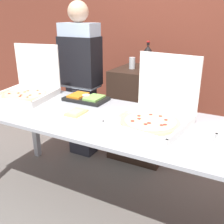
{
  "coord_description": "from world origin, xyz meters",
  "views": [
    {
      "loc": [
        0.86,
        -1.64,
        1.58
      ],
      "look_at": [
        0.0,
        0.0,
        0.89
      ],
      "focal_mm": 42.0,
      "sensor_mm": 36.0,
      "label": 1
    }
  ],
  "objects_px": {
    "paper_plate_front_left": "(76,113)",
    "person_server_vest": "(81,74)",
    "soda_can_silver": "(132,63)",
    "pizza_box_near_right": "(28,88)",
    "pizza_box_near_left": "(155,113)",
    "veggie_tray": "(86,98)",
    "soda_bottle": "(148,57)",
    "soda_can_colored": "(147,68)"
  },
  "relations": [
    {
      "from": "paper_plate_front_left",
      "to": "person_server_vest",
      "type": "xyz_separation_m",
      "value": [
        -0.48,
        0.78,
        0.11
      ]
    },
    {
      "from": "soda_can_silver",
      "to": "pizza_box_near_right",
      "type": "bearing_deg",
      "value": -129.98
    },
    {
      "from": "pizza_box_near_left",
      "to": "soda_can_silver",
      "type": "xyz_separation_m",
      "value": [
        -0.58,
        0.91,
        0.16
      ]
    },
    {
      "from": "paper_plate_front_left",
      "to": "veggie_tray",
      "type": "bearing_deg",
      "value": 110.57
    },
    {
      "from": "soda_bottle",
      "to": "paper_plate_front_left",
      "type": "bearing_deg",
      "value": -98.89
    },
    {
      "from": "soda_can_colored",
      "to": "pizza_box_near_right",
      "type": "bearing_deg",
      "value": -144.41
    },
    {
      "from": "veggie_tray",
      "to": "person_server_vest",
      "type": "bearing_deg",
      "value": 128.79
    },
    {
      "from": "pizza_box_near_right",
      "to": "soda_can_colored",
      "type": "height_order",
      "value": "pizza_box_near_right"
    },
    {
      "from": "pizza_box_near_left",
      "to": "soda_can_silver",
      "type": "bearing_deg",
      "value": 130.81
    },
    {
      "from": "paper_plate_front_left",
      "to": "soda_bottle",
      "type": "relative_size",
      "value": 0.75
    },
    {
      "from": "soda_can_colored",
      "to": "veggie_tray",
      "type": "bearing_deg",
      "value": -126.19
    },
    {
      "from": "paper_plate_front_left",
      "to": "soda_can_colored",
      "type": "distance_m",
      "value": 0.93
    },
    {
      "from": "soda_bottle",
      "to": "soda_can_silver",
      "type": "height_order",
      "value": "soda_bottle"
    },
    {
      "from": "pizza_box_near_right",
      "to": "paper_plate_front_left",
      "type": "relative_size",
      "value": 2.56
    },
    {
      "from": "soda_bottle",
      "to": "person_server_vest",
      "type": "distance_m",
      "value": 0.75
    },
    {
      "from": "veggie_tray",
      "to": "soda_can_silver",
      "type": "height_order",
      "value": "soda_can_silver"
    },
    {
      "from": "pizza_box_near_right",
      "to": "soda_bottle",
      "type": "relative_size",
      "value": 1.92
    },
    {
      "from": "soda_can_silver",
      "to": "soda_can_colored",
      "type": "xyz_separation_m",
      "value": [
        0.23,
        -0.17,
        0.0
      ]
    },
    {
      "from": "veggie_tray",
      "to": "pizza_box_near_left",
      "type": "bearing_deg",
      "value": -16.82
    },
    {
      "from": "veggie_tray",
      "to": "paper_plate_front_left",
      "type": "bearing_deg",
      "value": -69.43
    },
    {
      "from": "pizza_box_near_right",
      "to": "pizza_box_near_left",
      "type": "bearing_deg",
      "value": -12.72
    },
    {
      "from": "soda_bottle",
      "to": "pizza_box_near_right",
      "type": "bearing_deg",
      "value": -133.41
    },
    {
      "from": "pizza_box_near_left",
      "to": "soda_can_colored",
      "type": "xyz_separation_m",
      "value": [
        -0.35,
        0.74,
        0.16
      ]
    },
    {
      "from": "veggie_tray",
      "to": "person_server_vest",
      "type": "xyz_separation_m",
      "value": [
        -0.35,
        0.44,
        0.1
      ]
    },
    {
      "from": "pizza_box_near_right",
      "to": "veggie_tray",
      "type": "distance_m",
      "value": 0.58
    },
    {
      "from": "pizza_box_near_right",
      "to": "soda_can_colored",
      "type": "bearing_deg",
      "value": 26.05
    },
    {
      "from": "paper_plate_front_left",
      "to": "soda_bottle",
      "type": "height_order",
      "value": "soda_bottle"
    },
    {
      "from": "soda_bottle",
      "to": "person_server_vest",
      "type": "xyz_separation_m",
      "value": [
        -0.65,
        -0.32,
        -0.19
      ]
    },
    {
      "from": "soda_can_silver",
      "to": "person_server_vest",
      "type": "relative_size",
      "value": 0.07
    },
    {
      "from": "veggie_tray",
      "to": "person_server_vest",
      "type": "height_order",
      "value": "person_server_vest"
    },
    {
      "from": "paper_plate_front_left",
      "to": "soda_can_colored",
      "type": "xyz_separation_m",
      "value": [
        0.25,
        0.86,
        0.23
      ]
    },
    {
      "from": "soda_can_silver",
      "to": "paper_plate_front_left",
      "type": "bearing_deg",
      "value": -91.21
    },
    {
      "from": "paper_plate_front_left",
      "to": "soda_bottle",
      "type": "distance_m",
      "value": 1.15
    },
    {
      "from": "soda_bottle",
      "to": "soda_can_silver",
      "type": "relative_size",
      "value": 2.37
    },
    {
      "from": "veggie_tray",
      "to": "soda_can_silver",
      "type": "distance_m",
      "value": 0.74
    },
    {
      "from": "pizza_box_near_left",
      "to": "veggie_tray",
      "type": "bearing_deg",
      "value": 171.56
    },
    {
      "from": "paper_plate_front_left",
      "to": "pizza_box_near_left",
      "type": "bearing_deg",
      "value": 11.37
    },
    {
      "from": "person_server_vest",
      "to": "veggie_tray",
      "type": "bearing_deg",
      "value": 128.79
    },
    {
      "from": "pizza_box_near_right",
      "to": "soda_can_silver",
      "type": "height_order",
      "value": "pizza_box_near_right"
    },
    {
      "from": "soda_can_silver",
      "to": "soda_can_colored",
      "type": "relative_size",
      "value": 1.0
    },
    {
      "from": "soda_bottle",
      "to": "veggie_tray",
      "type": "bearing_deg",
      "value": -111.66
    },
    {
      "from": "veggie_tray",
      "to": "soda_can_silver",
      "type": "xyz_separation_m",
      "value": [
        0.15,
        0.69,
        0.22
      ]
    }
  ]
}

